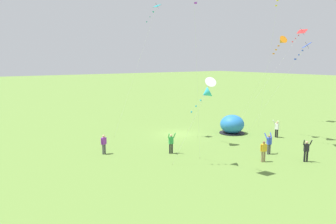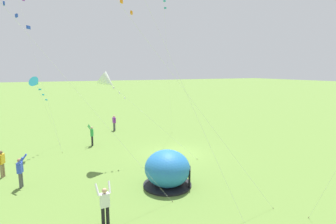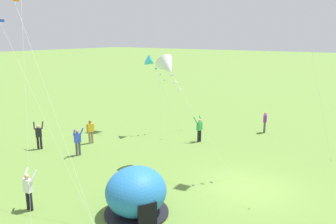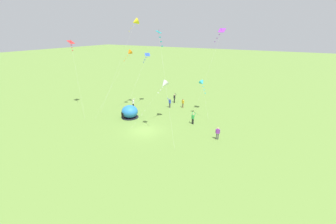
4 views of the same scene
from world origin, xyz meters
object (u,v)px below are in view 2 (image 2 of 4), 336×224
object	(u,v)px
person_center_field	(105,204)
person_flying_kite	(20,171)
popup_tent	(167,169)
person_watching_sky	(92,135)
person_near_tent	(2,162)
person_far_back	(114,122)
kite_white	(107,82)
kite_cyan	(36,83)

from	to	relation	value
person_center_field	person_flying_kite	bearing A→B (deg)	31.51
popup_tent	person_watching_sky	bearing A→B (deg)	14.19
person_flying_kite	person_center_field	bearing A→B (deg)	-148.49
person_near_tent	person_flying_kite	bearing A→B (deg)	-151.63
person_far_back	person_center_field	bearing A→B (deg)	165.03
person_far_back	kite_white	distance (m)	11.21
person_center_field	person_near_tent	distance (m)	9.25
person_watching_sky	person_flying_kite	bearing A→B (deg)	143.64
popup_tent	person_watching_sky	distance (m)	10.56
person_flying_kite	kite_white	size ratio (longest dim) A/B	0.27
popup_tent	person_center_field	world-z (taller)	popup_tent
person_far_back	kite_white	xyz separation A→B (m)	(-9.72, 2.71, 4.88)
person_near_tent	person_flying_kite	world-z (taller)	person_flying_kite
popup_tent	person_far_back	size ratio (longest dim) A/B	1.63
person_center_field	person_watching_sky	xyz separation A→B (m)	(12.69, -1.52, -0.00)
person_watching_sky	kite_white	world-z (taller)	kite_white
popup_tent	kite_cyan	world-z (taller)	kite_cyan
person_flying_kite	kite_cyan	size ratio (longest dim) A/B	0.31
popup_tent	person_near_tent	xyz separation A→B (m)	(5.51, 8.83, -0.03)
person_center_field	person_watching_sky	bearing A→B (deg)	-6.81
popup_tent	kite_cyan	size ratio (longest dim) A/B	0.46
kite_white	kite_cyan	size ratio (longest dim) A/B	1.12
person_watching_sky	person_near_tent	bearing A→B (deg)	127.18
person_center_field	kite_white	size ratio (longest dim) A/B	0.27
popup_tent	person_flying_kite	distance (m)	8.36
person_near_tent	person_watching_sky	world-z (taller)	person_watching_sky
popup_tent	kite_cyan	xyz separation A→B (m)	(9.88, 6.68, 4.64)
person_center_field	kite_white	xyz separation A→B (m)	(7.91, -2.00, 4.85)
person_flying_kite	kite_cyan	bearing A→B (deg)	-8.58
person_center_field	kite_cyan	xyz separation A→B (m)	(12.33, 2.57, 4.64)
kite_cyan	person_near_tent	bearing A→B (deg)	153.80
person_far_back	person_flying_kite	distance (m)	14.43
person_center_field	person_flying_kite	distance (m)	6.81
person_far_back	person_near_tent	xyz separation A→B (m)	(-9.67, 9.44, 0.00)
person_far_back	person_watching_sky	size ratio (longest dim) A/B	0.91
person_near_tent	kite_white	bearing A→B (deg)	-90.46
kite_white	kite_cyan	world-z (taller)	kite_white
person_center_field	kite_cyan	size ratio (longest dim) A/B	0.31
popup_tent	person_flying_kite	world-z (taller)	popup_tent
person_near_tent	person_center_field	bearing A→B (deg)	-149.32
person_center_field	person_far_back	size ratio (longest dim) A/B	1.10
person_center_field	kite_white	distance (m)	9.49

